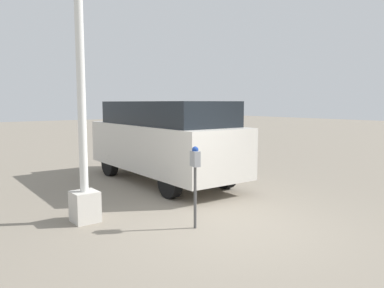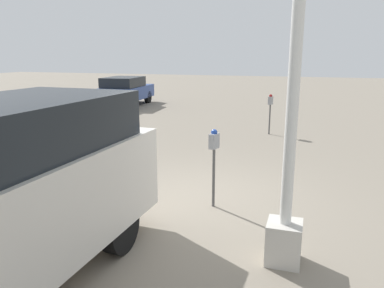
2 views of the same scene
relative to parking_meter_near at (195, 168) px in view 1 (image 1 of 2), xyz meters
name	(u,v)px [view 1 (image 1 of 2)]	position (x,y,z in m)	size (l,w,h in m)	color
ground_plane	(225,228)	(-0.30, -0.41, -1.03)	(80.00, 80.00, 0.00)	gray
parking_meter_near	(195,168)	(0.00, 0.00, 0.00)	(0.22, 0.15, 1.40)	#4C4C4C
lamp_post	(82,121)	(1.49, 1.33, 0.77)	(0.44, 0.44, 5.91)	beige
parked_van	(163,138)	(3.45, -1.68, 0.14)	(5.24, 2.02, 2.15)	beige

